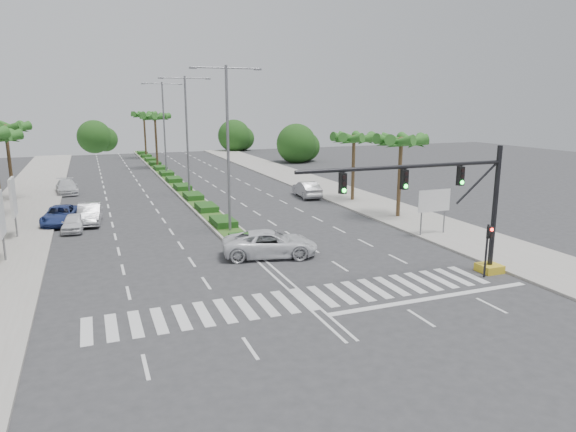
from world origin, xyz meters
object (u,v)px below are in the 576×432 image
(car_parked_b, at_px, (90,214))
(car_right, at_px, (307,189))
(car_parked_d, at_px, (67,187))
(car_parked_c, at_px, (60,215))
(car_crossing, at_px, (270,244))
(car_parked_a, at_px, (74,223))

(car_parked_b, xyz_separation_m, car_right, (20.82, 4.50, 0.01))
(car_parked_d, bearing_deg, car_parked_c, -95.46)
(car_parked_b, height_order, car_crossing, car_crossing)
(car_parked_a, relative_size, car_right, 0.76)
(car_crossing, bearing_deg, car_parked_d, 37.09)
(car_parked_b, distance_m, car_parked_d, 15.78)
(car_parked_c, height_order, car_parked_d, car_parked_d)
(car_parked_a, bearing_deg, car_parked_b, 67.62)
(car_parked_b, bearing_deg, car_right, 16.86)
(car_crossing, distance_m, car_right, 20.94)
(car_parked_a, height_order, car_parked_b, car_parked_b)
(car_parked_b, bearing_deg, car_crossing, -47.97)
(car_right, bearing_deg, car_parked_c, 13.92)
(car_parked_b, height_order, car_parked_d, car_parked_b)
(car_parked_b, distance_m, car_right, 21.30)
(car_crossing, relative_size, car_right, 1.21)
(car_parked_a, bearing_deg, car_right, 22.73)
(car_parked_c, bearing_deg, car_right, 16.85)
(car_parked_a, distance_m, car_right, 22.97)
(car_parked_d, height_order, car_right, car_right)
(car_parked_c, xyz_separation_m, car_parked_d, (0.06, 14.97, 0.01))
(car_parked_c, bearing_deg, car_parked_b, -9.66)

